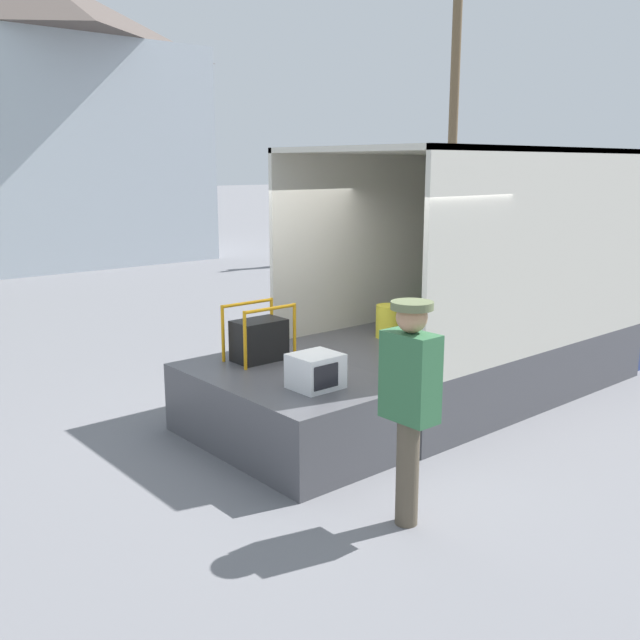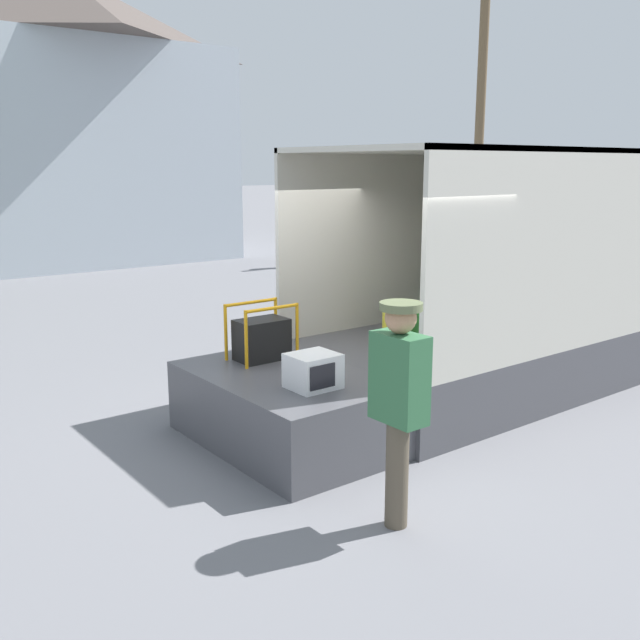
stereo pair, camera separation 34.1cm
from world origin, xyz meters
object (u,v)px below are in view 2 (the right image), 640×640
Objects in this scene: portable_generator at (263,338)px; worker_person at (399,391)px; microwave at (313,371)px; box_truck at (555,305)px; utility_pole at (481,103)px.

worker_person is at bearing -99.70° from portable_generator.
worker_person is at bearing -99.98° from microwave.
microwave is at bearing -99.35° from portable_generator.
box_truck is 5.22m from worker_person.
worker_person is (-4.84, -1.95, 0.22)m from box_truck.
utility_pole reaches higher than box_truck.
worker_person is (-0.25, -1.41, 0.22)m from microwave.
box_truck is at bearing 6.70° from microwave.
box_truck is 3.63× the size of worker_person.
portable_generator is at bearing 80.30° from worker_person.
microwave is at bearing -144.90° from utility_pole.
worker_person is at bearing -141.57° from utility_pole.
worker_person is (-0.44, -2.55, 0.15)m from portable_generator.
microwave is 0.25× the size of worker_person.
worker_person is at bearing -158.11° from box_truck.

